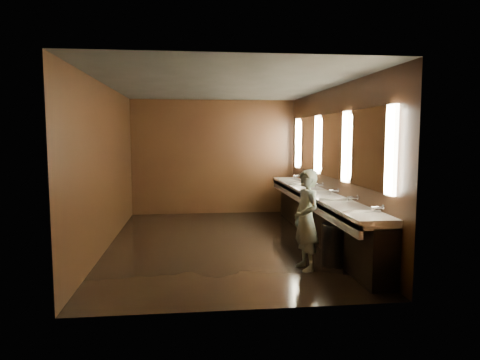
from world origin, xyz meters
The scene contains 10 objects.
floor centered at (0.00, 0.00, 0.00)m, with size 6.00×6.00×0.00m, color black.
ceiling centered at (0.00, 0.00, 2.80)m, with size 4.00×6.00×0.02m, color #2D2D2B.
wall_back centered at (0.00, 3.00, 1.40)m, with size 4.00×0.02×2.80m, color black.
wall_front centered at (0.00, -3.00, 1.40)m, with size 4.00×0.02×2.80m, color black.
wall_left centered at (-2.00, 0.00, 1.40)m, with size 0.02×6.00×2.80m, color black.
wall_right centered at (2.00, 0.00, 1.40)m, with size 0.02×6.00×2.80m, color black.
sink_counter centered at (1.79, 0.00, 0.50)m, with size 0.55×5.40×1.01m.
mirror_band centered at (1.98, 0.00, 1.75)m, with size 0.06×5.03×1.15m.
person centered at (1.09, -1.65, 0.73)m, with size 0.53×0.35×1.45m, color #7EAEBC.
trash_bin centered at (1.58, -1.50, 0.31)m, with size 0.40×0.40×0.63m, color black.
Camera 1 is at (-0.54, -7.55, 1.94)m, focal length 32.00 mm.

